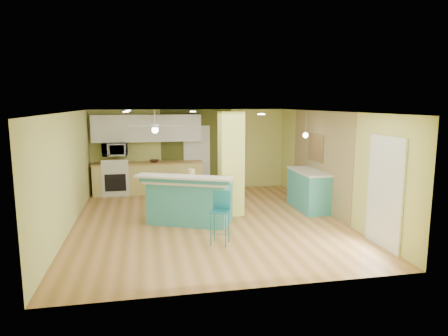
{
  "coord_description": "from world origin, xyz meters",
  "views": [
    {
      "loc": [
        -1.37,
        -8.81,
        2.7
      ],
      "look_at": [
        0.46,
        0.4,
        1.16
      ],
      "focal_mm": 32.0,
      "sensor_mm": 36.0,
      "label": 1
    }
  ],
  "objects_px": {
    "canister": "(191,173)",
    "bar_stool": "(221,209)",
    "peninsula": "(190,200)",
    "fruit_bowl": "(154,161)",
    "side_counter": "(309,190)"
  },
  "relations": [
    {
      "from": "side_counter",
      "to": "peninsula",
      "type": "bearing_deg",
      "value": -169.26
    },
    {
      "from": "fruit_bowl",
      "to": "bar_stool",
      "type": "bearing_deg",
      "value": -76.42
    },
    {
      "from": "bar_stool",
      "to": "canister",
      "type": "xyz_separation_m",
      "value": [
        -0.36,
        1.73,
        0.4
      ]
    },
    {
      "from": "peninsula",
      "to": "fruit_bowl",
      "type": "distance_m",
      "value": 3.32
    },
    {
      "from": "peninsula",
      "to": "canister",
      "type": "xyz_separation_m",
      "value": [
        0.07,
        0.25,
        0.56
      ]
    },
    {
      "from": "peninsula",
      "to": "bar_stool",
      "type": "relative_size",
      "value": 2.23
    },
    {
      "from": "peninsula",
      "to": "fruit_bowl",
      "type": "relative_size",
      "value": 7.86
    },
    {
      "from": "side_counter",
      "to": "fruit_bowl",
      "type": "xyz_separation_m",
      "value": [
        -3.82,
        2.63,
        0.48
      ]
    },
    {
      "from": "canister",
      "to": "bar_stool",
      "type": "bearing_deg",
      "value": -78.23
    },
    {
      "from": "bar_stool",
      "to": "side_counter",
      "type": "relative_size",
      "value": 0.67
    },
    {
      "from": "side_counter",
      "to": "canister",
      "type": "bearing_deg",
      "value": -173.62
    },
    {
      "from": "peninsula",
      "to": "fruit_bowl",
      "type": "xyz_separation_m",
      "value": [
        -0.71,
        3.22,
        0.45
      ]
    },
    {
      "from": "fruit_bowl",
      "to": "canister",
      "type": "xyz_separation_m",
      "value": [
        0.77,
        -2.97,
        0.12
      ]
    },
    {
      "from": "peninsula",
      "to": "canister",
      "type": "relative_size",
      "value": 11.81
    },
    {
      "from": "bar_stool",
      "to": "canister",
      "type": "relative_size",
      "value": 5.3
    }
  ]
}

